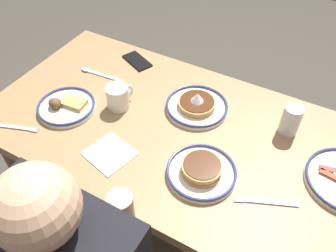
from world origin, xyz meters
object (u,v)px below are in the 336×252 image
object	(u,v)px
plate_far_side	(201,171)
paper_napkin	(110,153)
fork_far	(16,127)
plate_near_main	(196,105)
coffee_mug	(118,97)
tea_spoon	(96,73)
fork_near	(265,202)
drinking_glass	(290,121)
cell_phone	(137,61)
plate_center_pancakes	(65,106)

from	to	relation	value
plate_far_side	paper_napkin	xyz separation A→B (m)	(0.31, 0.08, -0.02)
plate_far_side	fork_far	size ratio (longest dim) A/B	1.32
plate_near_main	coffee_mug	xyz separation A→B (m)	(0.27, 0.14, 0.03)
plate_near_main	tea_spoon	world-z (taller)	plate_near_main
coffee_mug	fork_near	distance (m)	0.66
drinking_glass	fork_near	distance (m)	0.33
drinking_glass	fork_near	xyz separation A→B (m)	(-0.03, 0.33, -0.05)
coffee_mug	paper_napkin	distance (m)	0.25
paper_napkin	fork_far	xyz separation A→B (m)	(0.38, 0.07, 0.00)
fork_near	cell_phone	bearing A→B (deg)	-29.91
drinking_glass	fork_far	distance (m)	1.00
cell_phone	fork_far	xyz separation A→B (m)	(0.17, 0.57, -0.00)
plate_center_pancakes	drinking_glass	world-z (taller)	drinking_glass
plate_near_main	cell_phone	world-z (taller)	plate_near_main
plate_center_pancakes	coffee_mug	xyz separation A→B (m)	(-0.17, -0.11, 0.03)
coffee_mug	fork_near	world-z (taller)	coffee_mug
plate_near_main	drinking_glass	distance (m)	0.35
plate_far_side	cell_phone	size ratio (longest dim) A/B	1.62
drinking_glass	cell_phone	size ratio (longest dim) A/B	0.82
drinking_glass	tea_spoon	bearing A→B (deg)	4.51
cell_phone	tea_spoon	world-z (taller)	tea_spoon
fork_far	tea_spoon	bearing A→B (deg)	-98.00
plate_near_main	tea_spoon	bearing A→B (deg)	1.60
coffee_mug	fork_near	bearing A→B (deg)	167.62
plate_far_side	drinking_glass	size ratio (longest dim) A/B	1.98
cell_phone	tea_spoon	bearing A→B (deg)	80.00
coffee_mug	paper_napkin	world-z (taller)	coffee_mug
paper_napkin	tea_spoon	world-z (taller)	tea_spoon
plate_near_main	tea_spoon	size ratio (longest dim) A/B	1.18
tea_spoon	fork_far	bearing A→B (deg)	82.00
fork_near	fork_far	size ratio (longest dim) A/B	1.07
plate_center_pancakes	coffee_mug	size ratio (longest dim) A/B	1.90
plate_far_side	coffee_mug	xyz separation A→B (m)	(0.42, -0.14, 0.03)
plate_far_side	fork_far	distance (m)	0.71
drinking_glass	fork_far	world-z (taller)	drinking_glass
cell_phone	fork_near	bearing A→B (deg)	173.82
plate_center_pancakes	drinking_glass	distance (m)	0.85
cell_phone	paper_napkin	distance (m)	0.55
plate_far_side	drinking_glass	world-z (taller)	drinking_glass
plate_near_main	fork_far	xyz separation A→B (m)	(0.53, 0.42, -0.02)
drinking_glass	plate_near_main	bearing A→B (deg)	8.46
coffee_mug	drinking_glass	bearing A→B (deg)	-163.04
paper_napkin	tea_spoon	size ratio (longest dim) A/B	0.73
fork_far	cell_phone	bearing A→B (deg)	-106.25
plate_near_main	plate_center_pancakes	size ratio (longest dim) A/B	1.08
plate_far_side	fork_near	xyz separation A→B (m)	(-0.22, -0.00, -0.02)
plate_center_pancakes	cell_phone	size ratio (longest dim) A/B	1.56
drinking_glass	fork_far	size ratio (longest dim) A/B	0.66
plate_near_main	fork_far	distance (m)	0.68
plate_near_main	drinking_glass	world-z (taller)	drinking_glass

